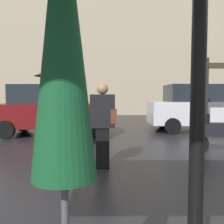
{
  "coord_description": "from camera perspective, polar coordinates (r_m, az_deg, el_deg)",
  "views": [
    {
      "loc": [
        -1.0,
        -2.39,
        1.45
      ],
      "look_at": [
        -0.94,
        3.89,
        1.04
      ],
      "focal_mm": 38.69,
      "sensor_mm": 36.0,
      "label": 1
    }
  ],
  "objects": [
    {
      "name": "building_block",
      "position": [
        20.47,
        2.37,
        16.87
      ],
      "size": [
        19.35,
        2.33,
        12.23
      ],
      "primitive_type": "cube",
      "color": "gray",
      "rests_on": "ground"
    },
    {
      "name": "pedestrian_with_umbrella",
      "position": [
        6.09,
        -13.72,
        4.73
      ],
      "size": [
        0.89,
        0.89,
        2.14
      ],
      "rotation": [
        0.0,
        0.0,
        1.22
      ],
      "color": "#2A241E",
      "rests_on": "ground"
    },
    {
      "name": "parked_scooter",
      "position": [
        6.74,
        23.69,
        -4.2
      ],
      "size": [
        1.47,
        0.32,
        1.23
      ],
      "rotation": [
        0.0,
        0.0,
        0.07
      ],
      "color": "black",
      "rests_on": "ground"
    },
    {
      "name": "pedestrian_with_bag",
      "position": [
        4.81,
        -2.07,
        -1.98
      ],
      "size": [
        0.53,
        0.24,
        1.72
      ],
      "rotation": [
        0.0,
        0.0,
        3.47
      ],
      "color": "black",
      "rests_on": "ground"
    },
    {
      "name": "parked_car_left",
      "position": [
        9.34,
        -14.32,
        0.53
      ],
      "size": [
        4.26,
        1.94,
        1.87
      ],
      "rotation": [
        0.0,
        0.0,
        2.9
      ],
      "color": "#590C0F",
      "rests_on": "ground"
    },
    {
      "name": "folded_patio_umbrella_near",
      "position": [
        1.14,
        -11.49,
        13.73
      ],
      "size": [
        0.39,
        0.39,
        2.45
      ],
      "color": "black",
      "rests_on": "ground"
    },
    {
      "name": "parked_car_right",
      "position": [
        10.75,
        19.65,
        0.98
      ],
      "size": [
        4.17,
        2.01,
        1.93
      ],
      "rotation": [
        0.0,
        0.0,
        3.12
      ],
      "color": "silver",
      "rests_on": "ground"
    },
    {
      "name": "street_signpost",
      "position": [
        8.22,
        21.59,
        4.68
      ],
      "size": [
        1.08,
        0.08,
        2.66
      ],
      "color": "black",
      "rests_on": "ground"
    }
  ]
}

